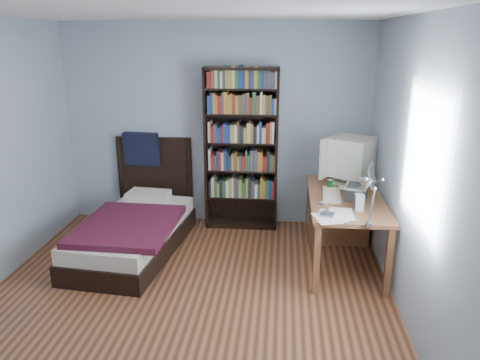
{
  "coord_description": "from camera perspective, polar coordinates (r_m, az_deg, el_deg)",
  "views": [
    {
      "loc": [
        0.84,
        -3.62,
        2.32
      ],
      "look_at": [
        0.43,
        0.73,
        0.98
      ],
      "focal_mm": 35.0,
      "sensor_mm": 36.0,
      "label": 1
    }
  ],
  "objects": [
    {
      "name": "soda_can",
      "position": [
        5.14,
        10.91,
        -0.59
      ],
      "size": [
        0.06,
        0.06,
        0.11
      ],
      "primitive_type": "cylinder",
      "color": "#083C1A",
      "rests_on": "desk"
    },
    {
      "name": "bed",
      "position": [
        5.44,
        -12.64,
        -5.57
      ],
      "size": [
        1.09,
        2.03,
        1.16
      ],
      "color": "black",
      "rests_on": "floor"
    },
    {
      "name": "crt_monitor",
      "position": [
        5.35,
        13.08,
        2.72
      ],
      "size": [
        0.65,
        0.59,
        0.54
      ],
      "color": "beige",
      "rests_on": "desk"
    },
    {
      "name": "external_drive",
      "position": [
        4.4,
        10.63,
        -4.22
      ],
      "size": [
        0.15,
        0.15,
        0.02
      ],
      "primitive_type": "cube",
      "rotation": [
        0.0,
        0.0,
        -0.33
      ],
      "color": "#959598",
      "rests_on": "desk"
    },
    {
      "name": "phone_grey",
      "position": [
        4.49,
        9.93,
        -3.76
      ],
      "size": [
        0.08,
        0.11,
        0.02
      ],
      "primitive_type": "cube",
      "rotation": [
        0.0,
        0.0,
        -0.42
      ],
      "color": "#959598",
      "rests_on": "desk"
    },
    {
      "name": "room",
      "position": [
        3.86,
        -7.01,
        0.89
      ],
      "size": [
        4.2,
        4.24,
        2.5
      ],
      "color": "#522918",
      "rests_on": "ground"
    },
    {
      "name": "mouse",
      "position": [
        5.2,
        12.23,
        -0.9
      ],
      "size": [
        0.06,
        0.11,
        0.04
      ],
      "primitive_type": "ellipsoid",
      "color": "silver",
      "rests_on": "desk"
    },
    {
      "name": "bookshelf",
      "position": [
        5.73,
        0.19,
        3.74
      ],
      "size": [
        0.89,
        0.3,
        1.98
      ],
      "color": "black",
      "rests_on": "floor"
    },
    {
      "name": "desk",
      "position": [
        5.47,
        12.02,
        -3.68
      ],
      "size": [
        0.75,
        1.52,
        0.73
      ],
      "color": "brown",
      "rests_on": "floor"
    },
    {
      "name": "desk_lamp",
      "position": [
        3.78,
        15.15,
        -1.1
      ],
      "size": [
        0.21,
        0.47,
        0.56
      ],
      "color": "#99999E",
      "rests_on": "desk"
    },
    {
      "name": "keyboard",
      "position": [
        4.95,
        11.09,
        -1.79
      ],
      "size": [
        0.21,
        0.47,
        0.04
      ],
      "primitive_type": "cube",
      "rotation": [
        0.0,
        0.07,
        -0.07
      ],
      "color": "#B9B29A",
      "rests_on": "desk"
    },
    {
      "name": "laptop",
      "position": [
        4.88,
        14.21,
        -1.18
      ],
      "size": [
        0.37,
        0.35,
        0.36
      ],
      "color": "#2D2D30",
      "rests_on": "desk"
    },
    {
      "name": "phone_silver",
      "position": [
        4.7,
        10.07,
        -2.81
      ],
      "size": [
        0.09,
        0.1,
        0.02
      ],
      "primitive_type": "cube",
      "rotation": [
        0.0,
        0.0,
        0.63
      ],
      "color": "silver",
      "rests_on": "desk"
    },
    {
      "name": "speaker",
      "position": [
        4.59,
        14.31,
        -2.64
      ],
      "size": [
        0.09,
        0.09,
        0.16
      ],
      "primitive_type": "cube",
      "rotation": [
        0.0,
        0.0,
        0.08
      ],
      "color": "#959598",
      "rests_on": "desk"
    }
  ]
}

